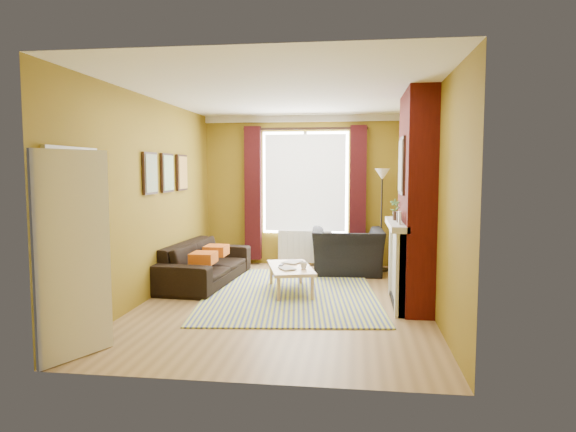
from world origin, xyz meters
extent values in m
plane|color=olive|center=(0.00, 0.00, 0.00)|extent=(5.50, 5.50, 0.00)
cube|color=olive|center=(0.00, 2.75, 1.40)|extent=(3.80, 0.02, 2.80)
cube|color=olive|center=(0.00, -2.75, 1.40)|extent=(3.80, 0.02, 2.80)
cube|color=olive|center=(1.90, 0.00, 1.40)|extent=(0.02, 5.50, 2.80)
cube|color=olive|center=(-1.90, 0.00, 1.40)|extent=(0.02, 5.50, 2.80)
cube|color=white|center=(0.00, 0.00, 2.80)|extent=(3.80, 5.50, 0.01)
cube|color=#4A0F0A|center=(1.72, 0.00, 1.40)|extent=(0.35, 1.40, 2.80)
cube|color=silver|center=(1.53, 0.00, 0.55)|extent=(0.12, 1.30, 1.10)
cube|color=silver|center=(1.48, 0.00, 1.08)|extent=(0.22, 1.40, 0.08)
cube|color=silver|center=(1.51, -0.58, 0.52)|extent=(0.16, 0.14, 1.04)
cube|color=silver|center=(1.51, 0.58, 0.52)|extent=(0.16, 0.14, 1.04)
cube|color=black|center=(1.56, 0.00, 0.45)|extent=(0.06, 0.80, 0.90)
cube|color=black|center=(1.54, 0.00, 0.03)|extent=(0.20, 1.00, 0.06)
cube|color=silver|center=(1.49, -0.35, 1.20)|extent=(0.03, 0.12, 0.16)
cube|color=black|center=(1.49, -0.10, 1.19)|extent=(0.03, 0.10, 0.14)
cylinder|color=black|center=(1.49, 0.15, 1.18)|extent=(0.10, 0.10, 0.12)
cube|color=black|center=(1.53, 0.00, 1.85)|extent=(0.03, 0.60, 0.75)
cube|color=#AE6B3B|center=(1.51, 0.00, 1.85)|extent=(0.01, 0.52, 0.66)
cube|color=silver|center=(0.00, 2.71, 2.74)|extent=(3.80, 0.08, 0.12)
cube|color=white|center=(0.00, 2.72, 1.55)|extent=(1.60, 0.04, 1.90)
cube|color=white|center=(0.00, 2.68, 1.55)|extent=(1.50, 0.02, 1.80)
cube|color=silver|center=(0.00, 2.70, 1.55)|extent=(0.06, 0.04, 1.90)
cube|color=#3A0D10|center=(-0.98, 2.63, 1.35)|extent=(0.30, 0.16, 2.50)
cube|color=#3A0D10|center=(0.98, 2.63, 1.35)|extent=(0.30, 0.16, 2.50)
cylinder|color=black|center=(0.00, 2.63, 2.55)|extent=(2.30, 0.05, 0.05)
cube|color=silver|center=(0.00, 2.65, 0.35)|extent=(1.00, 0.10, 0.60)
cube|color=silver|center=(-0.45, 2.59, 0.35)|extent=(0.04, 0.03, 0.56)
cube|color=silver|center=(-0.34, 2.59, 0.35)|extent=(0.04, 0.03, 0.56)
cube|color=silver|center=(-0.23, 2.59, 0.35)|extent=(0.04, 0.03, 0.56)
cube|color=silver|center=(-0.12, 2.59, 0.35)|extent=(0.04, 0.03, 0.56)
cube|color=silver|center=(-0.01, 2.59, 0.35)|extent=(0.04, 0.03, 0.56)
cube|color=silver|center=(0.10, 2.59, 0.35)|extent=(0.04, 0.03, 0.56)
cube|color=silver|center=(0.21, 2.59, 0.35)|extent=(0.04, 0.03, 0.56)
cube|color=silver|center=(0.32, 2.59, 0.35)|extent=(0.04, 0.03, 0.56)
cube|color=silver|center=(0.43, 2.59, 0.35)|extent=(0.04, 0.03, 0.56)
cube|color=black|center=(-1.87, -0.10, 1.75)|extent=(0.04, 0.44, 0.58)
cube|color=orange|center=(-1.84, -0.10, 1.75)|extent=(0.01, 0.38, 0.52)
cube|color=black|center=(-1.87, 0.55, 1.75)|extent=(0.04, 0.44, 0.58)
cube|color=green|center=(-1.84, 0.55, 1.75)|extent=(0.01, 0.38, 0.52)
cube|color=black|center=(-1.87, 1.20, 1.75)|extent=(0.04, 0.44, 0.58)
cube|color=#BB552E|center=(-1.84, 1.20, 1.75)|extent=(0.01, 0.38, 0.52)
cube|color=silver|center=(-1.88, -2.05, 1.00)|extent=(0.05, 0.94, 2.06)
cube|color=black|center=(-1.85, -2.05, 1.00)|extent=(0.02, 0.80, 1.98)
cube|color=silver|center=(-1.68, -2.41, 1.00)|extent=(0.37, 0.74, 1.98)
imported|color=#407433|center=(1.49, 0.45, 1.26)|extent=(0.14, 0.10, 0.27)
cube|color=#BD4E0F|center=(-1.27, 0.36, 0.51)|extent=(0.34, 0.40, 0.16)
cube|color=#BD4E0F|center=(-1.27, 1.06, 0.51)|extent=(0.34, 0.40, 0.16)
cube|color=#364496|center=(0.01, 0.43, 0.01)|extent=(2.80, 3.63, 0.02)
imported|color=black|center=(-1.42, 0.96, 0.33)|extent=(1.02, 2.28, 0.65)
imported|color=black|center=(0.81, 1.94, 0.39)|extent=(1.26, 1.12, 0.78)
cube|color=tan|center=(0.01, 0.48, 0.36)|extent=(0.86, 1.27, 0.05)
cylinder|color=tan|center=(-0.08, -0.09, 0.17)|extent=(0.06, 0.06, 0.34)
cylinder|color=tan|center=(0.37, 0.03, 0.17)|extent=(0.06, 0.06, 0.34)
cylinder|color=tan|center=(-0.35, 0.92, 0.17)|extent=(0.06, 0.06, 0.34)
cylinder|color=tan|center=(0.10, 1.04, 0.17)|extent=(0.06, 0.06, 0.34)
cylinder|color=#A57C47|center=(0.77, 1.92, 0.23)|extent=(0.48, 0.48, 0.45)
cylinder|color=black|center=(1.40, 2.30, 0.02)|extent=(0.33, 0.33, 0.03)
cylinder|color=black|center=(1.40, 2.30, 0.87)|extent=(0.03, 0.03, 1.67)
cone|color=beige|center=(1.40, 2.30, 1.72)|extent=(0.33, 0.33, 0.20)
imported|color=#999999|center=(-0.09, 0.20, 0.40)|extent=(0.30, 0.32, 0.02)
imported|color=#999999|center=(-0.10, 0.80, 0.40)|extent=(0.32, 0.37, 0.02)
imported|color=#999999|center=(0.22, 0.32, 0.44)|extent=(0.11, 0.11, 0.10)
cube|color=#29292B|center=(-0.14, 0.51, 0.40)|extent=(0.06, 0.16, 0.02)
camera|label=1|loc=(0.94, -6.86, 1.81)|focal=32.00mm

